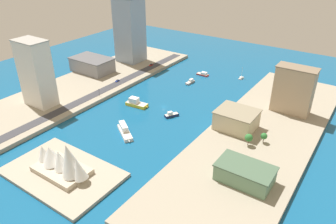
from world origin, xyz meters
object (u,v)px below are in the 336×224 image
at_px(terminal_long_green, 245,173).
at_px(patrol_launch_navy, 172,115).
at_px(traffic_light_waterfront, 99,91).
at_px(office_block_beige, 236,119).
at_px(hotel_broad_white, 36,73).
at_px(tugboat_red, 203,74).
at_px(pickup_red, 151,65).
at_px(yacht_sleek_gray, 190,82).
at_px(sailboat_small_white, 241,78).
at_px(ferry_yellow_fast, 136,103).
at_px(apartment_midrise_tan, 294,90).
at_px(opera_landmark, 62,161).
at_px(hatchback_blue, 117,81).
at_px(ferry_white_commuter, 125,131).
at_px(warehouse_low_gray, 92,65).
at_px(tower_tall_glass, 130,30).

bearing_deg(terminal_long_green, patrol_launch_navy, -29.07).
relative_size(patrol_launch_navy, terminal_long_green, 0.39).
bearing_deg(traffic_light_waterfront, terminal_long_green, 167.02).
distance_m(terminal_long_green, traffic_light_waterfront, 151.58).
xyz_separation_m(office_block_beige, hotel_broad_white, (148.87, 54.56, 19.92)).
xyz_separation_m(tugboat_red, pickup_red, (56.38, 13.75, 2.66)).
relative_size(yacht_sleek_gray, tugboat_red, 0.97).
bearing_deg(sailboat_small_white, pickup_red, 16.50).
xyz_separation_m(ferry_yellow_fast, apartment_midrise_tan, (-110.56, -56.53, 19.18)).
relative_size(traffic_light_waterfront, opera_landmark, 0.16).
xyz_separation_m(yacht_sleek_gray, hatchback_blue, (56.33, 42.17, 2.57)).
bearing_deg(apartment_midrise_tan, ferry_white_commuter, 46.84).
height_order(hotel_broad_white, opera_landmark, hotel_broad_white).
relative_size(tugboat_red, office_block_beige, 0.48).
distance_m(warehouse_low_gray, apartment_midrise_tan, 195.53).
relative_size(warehouse_low_gray, apartment_midrise_tan, 1.14).
relative_size(apartment_midrise_tan, hatchback_blue, 7.98).
height_order(patrol_launch_navy, hotel_broad_white, hotel_broad_white).
bearing_deg(hatchback_blue, tower_tall_glass, -62.40).
relative_size(warehouse_low_gray, opera_landmark, 1.02).
height_order(office_block_beige, pickup_red, office_block_beige).
xyz_separation_m(patrol_launch_navy, terminal_long_green, (-78.57, 43.67, 6.76)).
bearing_deg(traffic_light_waterfront, ferry_white_commuter, 151.08).
relative_size(office_block_beige, opera_landmark, 0.68).
distance_m(hotel_broad_white, pickup_red, 128.24).
distance_m(apartment_midrise_tan, traffic_light_waterfront, 159.27).
xyz_separation_m(hatchback_blue, opera_landmark, (-66.48, 119.29, 6.53)).
xyz_separation_m(tugboat_red, sailboat_small_white, (-36.09, -13.65, -0.49)).
height_order(terminal_long_green, office_block_beige, office_block_beige).
height_order(yacht_sleek_gray, apartment_midrise_tan, apartment_midrise_tan).
height_order(ferry_white_commuter, office_block_beige, office_block_beige).
bearing_deg(patrol_launch_navy, traffic_light_waterfront, 7.92).
height_order(sailboat_small_white, office_block_beige, office_block_beige).
relative_size(tower_tall_glass, hatchback_blue, 14.70).
xyz_separation_m(tugboat_red, warehouse_low_gray, (96.04, 61.07, 8.86)).
relative_size(sailboat_small_white, terminal_long_green, 0.39).
relative_size(pickup_red, traffic_light_waterfront, 0.72).
bearing_deg(tower_tall_glass, traffic_light_waterfront, 113.35).
height_order(tower_tall_glass, hotel_broad_white, tower_tall_glass).
relative_size(yacht_sleek_gray, tower_tall_glass, 0.19).
relative_size(patrol_launch_navy, sailboat_small_white, 1.01).
xyz_separation_m(tugboat_red, traffic_light_waterfront, (47.32, 100.28, 6.02)).
xyz_separation_m(yacht_sleek_gray, ferry_white_commuter, (-8.22, 105.75, 1.00)).
height_order(patrol_launch_navy, terminal_long_green, terminal_long_green).
height_order(warehouse_low_gray, hotel_broad_white, hotel_broad_white).
relative_size(yacht_sleek_gray, warehouse_low_gray, 0.31).
xyz_separation_m(traffic_light_waterfront, opera_landmark, (-57.25, 86.27, 3.05)).
xyz_separation_m(patrol_launch_navy, ferry_yellow_fast, (34.91, 1.32, 0.96)).
relative_size(hotel_broad_white, hatchback_blue, 11.58).
bearing_deg(traffic_light_waterfront, sailboat_small_white, -126.21).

